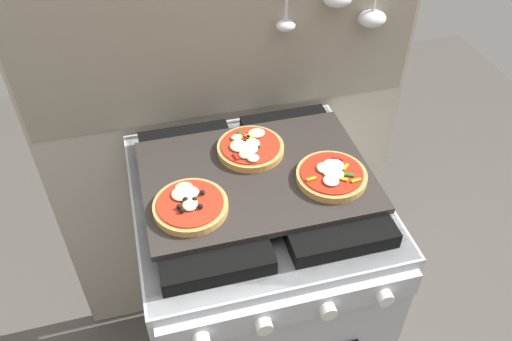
% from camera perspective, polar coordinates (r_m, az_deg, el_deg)
% --- Properties ---
extents(kitchen_backsplash, '(1.10, 0.09, 1.55)m').
position_cam_1_polar(kitchen_backsplash, '(1.58, -2.96, 4.18)').
color(kitchen_backsplash, '#B2A893').
rests_on(kitchen_backsplash, ground_plane).
extents(stove, '(0.60, 0.64, 0.90)m').
position_cam_1_polar(stove, '(1.60, 0.02, -12.82)').
color(stove, '#B7BABF').
rests_on(stove, ground_plane).
extents(baking_tray, '(0.54, 0.38, 0.02)m').
position_cam_1_polar(baking_tray, '(1.25, 0.00, -0.61)').
color(baking_tray, '#2D2826').
rests_on(baking_tray, stove).
extents(pizza_left, '(0.17, 0.17, 0.03)m').
position_cam_1_polar(pizza_left, '(1.16, -7.18, -3.72)').
color(pizza_left, tan).
rests_on(pizza_left, baking_tray).
extents(pizza_right, '(0.17, 0.17, 0.03)m').
position_cam_1_polar(pizza_right, '(1.24, 8.24, -0.49)').
color(pizza_right, tan).
rests_on(pizza_right, baking_tray).
extents(pizza_center, '(0.17, 0.17, 0.03)m').
position_cam_1_polar(pizza_center, '(1.30, -0.65, 2.51)').
color(pizza_center, tan).
rests_on(pizza_center, baking_tray).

